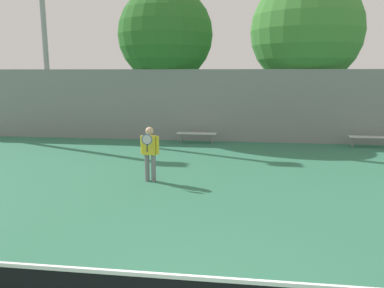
# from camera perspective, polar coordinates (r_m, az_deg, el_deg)

# --- Properties ---
(tennis_player) EXTENTS (0.57, 0.42, 1.65)m
(tennis_player) POSITION_cam_1_polar(r_m,az_deg,el_deg) (11.18, -6.44, -0.98)
(tennis_player) COLOR slate
(tennis_player) RESTS_ON ground_plane
(bench_courtside_far) EXTENTS (1.82, 0.40, 0.49)m
(bench_courtside_far) POSITION_cam_1_polar(r_m,az_deg,el_deg) (17.23, 0.69, 1.55)
(bench_courtside_far) COLOR silver
(bench_courtside_far) RESTS_ON ground_plane
(bench_adjacent_court) EXTENTS (1.78, 0.40, 0.49)m
(bench_adjacent_court) POSITION_cam_1_polar(r_m,az_deg,el_deg) (18.01, 25.50, 0.90)
(bench_adjacent_court) COLOR silver
(bench_adjacent_court) RESTS_ON ground_plane
(light_pole_near_left) EXTENTS (0.90, 0.60, 10.15)m
(light_pole_near_left) POSITION_cam_1_polar(r_m,az_deg,el_deg) (20.84, -21.72, 17.38)
(light_pole_near_left) COLOR #939399
(light_pole_near_left) RESTS_ON ground_plane
(light_pole_center_back) EXTENTS (0.90, 0.60, 11.51)m
(light_pole_center_back) POSITION_cam_1_polar(r_m,az_deg,el_deg) (19.06, -7.69, 20.01)
(light_pole_center_back) COLOR #939399
(light_pole_center_back) RESTS_ON ground_plane
(back_fence) EXTENTS (28.83, 0.06, 3.37)m
(back_fence) POSITION_cam_1_polar(r_m,az_deg,el_deg) (17.64, 6.02, 5.79)
(back_fence) COLOR gray
(back_fence) RESTS_ON ground_plane
(tree_green_tall) EXTENTS (4.77, 4.77, 7.46)m
(tree_green_tall) POSITION_cam_1_polar(r_m,az_deg,el_deg) (19.67, -4.06, 16.20)
(tree_green_tall) COLOR brown
(tree_green_tall) RESTS_ON ground_plane
(tree_green_broad) EXTENTS (5.46, 5.46, 7.96)m
(tree_green_broad) POSITION_cam_1_polar(r_m,az_deg,el_deg) (20.08, 17.01, 16.07)
(tree_green_broad) COLOR brown
(tree_green_broad) RESTS_ON ground_plane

